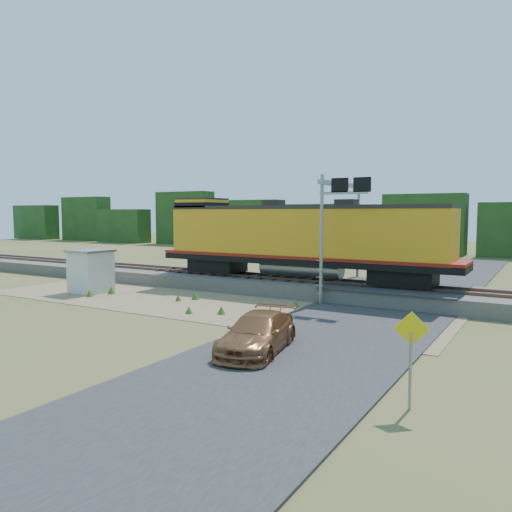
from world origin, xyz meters
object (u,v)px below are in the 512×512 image
Objects in this scene: shed at (91,271)px; road_sign at (411,348)px; car at (257,333)px; locomotive at (297,238)px; signal_gantry at (343,207)px.

road_sign is at bearing -19.41° from shed.
road_sign is 0.53× the size of car.
signal_gantry is (3.11, -0.65, 1.76)m from locomotive.
road_sign is at bearing -62.96° from signal_gantry.
signal_gantry is at bearing -11.87° from locomotive.
road_sign is 6.28m from car.
car is (15.15, -5.97, -0.64)m from shed.
locomotive reaches higher than road_sign.
signal_gantry is at bearing 117.04° from road_sign.
shed reaches higher than road_sign.
shed is 0.38× the size of signal_gantry.
shed is 15.33m from signal_gantry.
shed reaches higher than car.
road_sign is at bearing -34.45° from car.
signal_gantry is at bearing 24.08° from shed.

